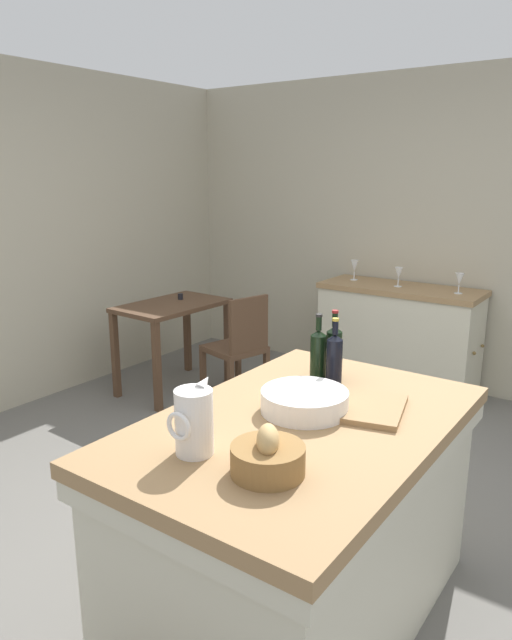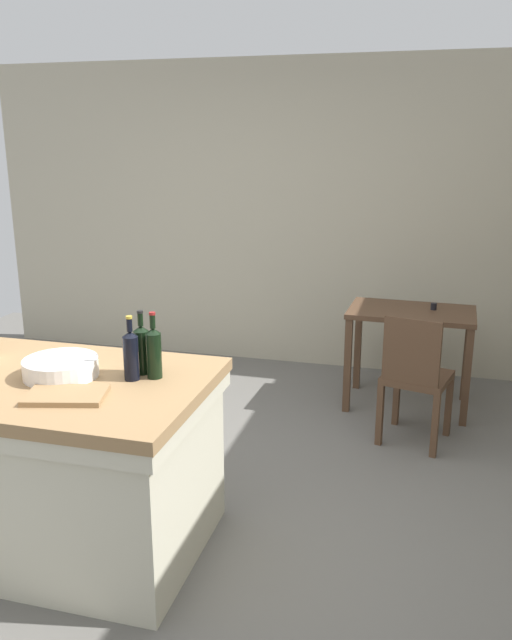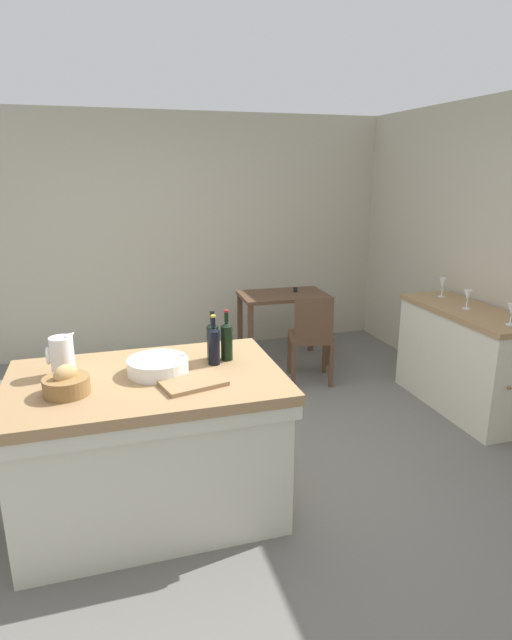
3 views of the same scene
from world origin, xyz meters
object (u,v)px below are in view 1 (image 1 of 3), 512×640
object	(u,v)px
island_table	(299,512)
bread_basket	(268,457)
pitcher	(194,421)
wine_bottle_dark	(334,350)
wine_glass_middle	(354,266)
cutting_board	(375,409)
writing_desk	(172,318)
wash_bowl	(304,401)
wine_glass_left	(399,273)
wine_glass_far_left	(459,280)
side_cabinet	(398,338)
wine_bottle_green	(334,358)
wine_bottle_amber	(318,353)
wooden_chair	(239,346)

from	to	relation	value
island_table	bread_basket	xyz separation A→B (m)	(-0.41, -0.13, 0.46)
pitcher	bread_basket	xyz separation A→B (m)	(0.03, -0.28, -0.06)
wine_bottle_dark	wine_glass_middle	bearing A→B (deg)	23.98
cutting_board	writing_desk	bearing A→B (deg)	60.32
wash_bowl	cutting_board	distance (m)	0.28
bread_basket	wine_glass_left	world-z (taller)	wine_glass_left
bread_basket	wine_glass_far_left	bearing A→B (deg)	6.34
wash_bowl	side_cabinet	bearing A→B (deg)	13.97
side_cabinet	wine_bottle_green	distance (m)	2.44
wine_bottle_green	wine_bottle_amber	bearing A→B (deg)	82.10
wooden_chair	bread_basket	xyz separation A→B (m)	(-2.08, -1.69, 0.45)
side_cabinet	writing_desk	distance (m)	1.89
island_table	writing_desk	bearing A→B (deg)	53.95
writing_desk	wooden_chair	xyz separation A→B (m)	(0.06, -0.65, -0.15)
side_cabinet	wooden_chair	xyz separation A→B (m)	(-1.04, 0.88, 0.03)
wine_glass_middle	wine_bottle_amber	bearing A→B (deg)	-157.55
writing_desk	bread_basket	xyz separation A→B (m)	(-2.02, -2.34, 0.31)
wine_bottle_amber	bread_basket	bearing A→B (deg)	-160.48
side_cabinet	wash_bowl	world-z (taller)	wash_bowl
cutting_board	wine_glass_left	bearing A→B (deg)	20.26
pitcher	wine_glass_far_left	bearing A→B (deg)	1.22
island_table	wooden_chair	distance (m)	2.29
side_cabinet	cutting_board	distance (m)	2.67
island_table	wine_bottle_green	world-z (taller)	wine_bottle_green
wine_bottle_amber	wine_glass_left	world-z (taller)	wine_bottle_amber
pitcher	wine_bottle_dark	distance (m)	0.95
bread_basket	wine_glass_far_left	world-z (taller)	wine_glass_far_left
wine_glass_far_left	wine_glass_left	size ratio (longest dim) A/B	1.01
pitcher	bread_basket	size ratio (longest dim) A/B	1.13
island_table	wine_bottle_amber	bearing A→B (deg)	21.92
cutting_board	wine_glass_middle	size ratio (longest dim) A/B	1.94
bread_basket	wine_glass_far_left	distance (m)	3.13
side_cabinet	wine_bottle_amber	size ratio (longest dim) A/B	4.28
wine_bottle_dark	wine_glass_left	bearing A→B (deg)	14.71
island_table	wine_bottle_dark	distance (m)	0.74
island_table	wine_bottle_amber	xyz separation A→B (m)	(0.42, 0.17, 0.53)
wooden_chair	wine_bottle_green	bearing A→B (deg)	-130.26
island_table	wash_bowl	bearing A→B (deg)	22.72
side_cabinet	wine_bottle_amber	distance (m)	2.41
wash_bowl	bread_basket	distance (m)	0.51
bread_basket	wash_bowl	bearing A→B (deg)	17.87
wine_glass_far_left	wine_glass_middle	bearing A→B (deg)	86.06
writing_desk	wooden_chair	distance (m)	0.67
bread_basket	wine_bottle_amber	size ratio (longest dim) A/B	0.77
wine_glass_far_left	cutting_board	bearing A→B (deg)	-170.33
wooden_chair	bread_basket	bearing A→B (deg)	-140.91
side_cabinet	writing_desk	bearing A→B (deg)	125.86
wine_glass_left	wine_glass_middle	distance (m)	0.43
wash_bowl	wooden_chair	bearing A→B (deg)	43.89
cutting_board	wine_glass_far_left	xyz separation A→B (m)	(2.46, 0.42, 0.11)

